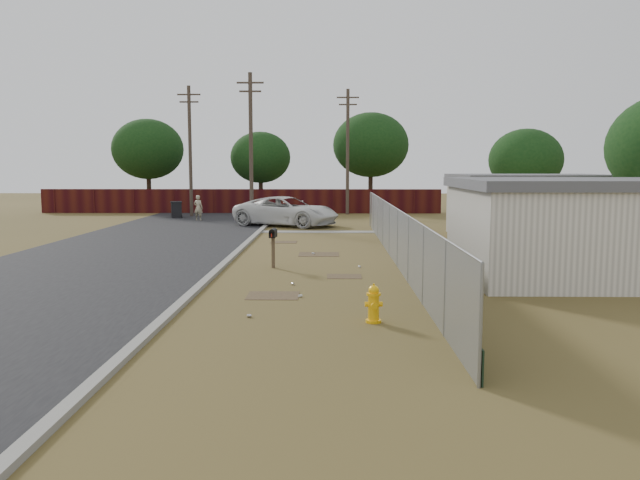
{
  "coord_description": "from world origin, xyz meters",
  "views": [
    {
      "loc": [
        0.74,
        -21.55,
        3.48
      ],
      "look_at": [
        0.41,
        -1.41,
        1.1
      ],
      "focal_mm": 35.0,
      "sensor_mm": 36.0,
      "label": 1
    }
  ],
  "objects_px": {
    "pickup_truck": "(287,211)",
    "pedestrian": "(198,208)",
    "trash_bin": "(176,209)",
    "fire_hydrant": "(374,304)",
    "mailbox": "(273,237)"
  },
  "relations": [
    {
      "from": "pickup_truck",
      "to": "mailbox",
      "type": "bearing_deg",
      "value": -152.97
    },
    {
      "from": "pickup_truck",
      "to": "pedestrian",
      "type": "bearing_deg",
      "value": 84.12
    },
    {
      "from": "pickup_truck",
      "to": "trash_bin",
      "type": "bearing_deg",
      "value": 79.49
    },
    {
      "from": "fire_hydrant",
      "to": "pickup_truck",
      "type": "distance_m",
      "value": 23.13
    },
    {
      "from": "trash_bin",
      "to": "mailbox",
      "type": "bearing_deg",
      "value": -67.86
    },
    {
      "from": "pickup_truck",
      "to": "pedestrian",
      "type": "xyz_separation_m",
      "value": [
        -5.96,
        3.53,
        -0.04
      ]
    },
    {
      "from": "trash_bin",
      "to": "fire_hydrant",
      "type": "bearing_deg",
      "value": -68.08
    },
    {
      "from": "pickup_truck",
      "to": "pedestrian",
      "type": "relative_size",
      "value": 3.77
    },
    {
      "from": "fire_hydrant",
      "to": "pickup_truck",
      "type": "relative_size",
      "value": 0.14
    },
    {
      "from": "mailbox",
      "to": "fire_hydrant",
      "type": "bearing_deg",
      "value": -68.7
    },
    {
      "from": "fire_hydrant",
      "to": "mailbox",
      "type": "xyz_separation_m",
      "value": [
        -2.94,
        7.53,
        0.67
      ]
    },
    {
      "from": "fire_hydrant",
      "to": "pedestrian",
      "type": "height_order",
      "value": "pedestrian"
    },
    {
      "from": "pickup_truck",
      "to": "trash_bin",
      "type": "xyz_separation_m",
      "value": [
        -7.89,
        5.58,
        -0.29
      ]
    },
    {
      "from": "pedestrian",
      "to": "mailbox",
      "type": "bearing_deg",
      "value": 123.78
    },
    {
      "from": "mailbox",
      "to": "pickup_truck",
      "type": "relative_size",
      "value": 0.22
    }
  ]
}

